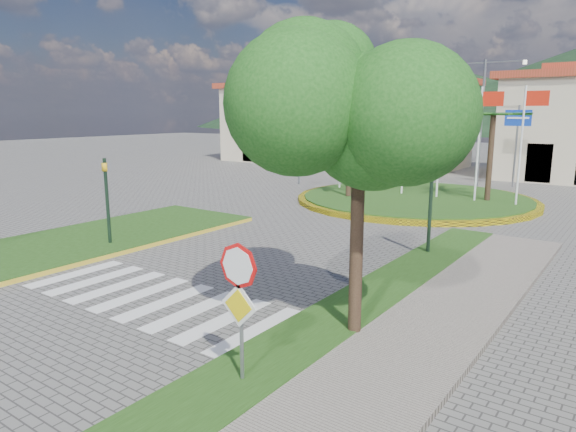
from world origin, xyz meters
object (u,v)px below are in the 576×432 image
Objects in this scene: roundabout_island at (415,199)px; white_van at (330,162)px; deciduous_tree at (361,91)px; car_dark_a at (399,168)px; stop_sign at (239,292)px; car_dark_b at (529,170)px.

roundabout_island reaches higher than white_van.
car_dark_a is at bearing 111.90° from deciduous_tree.
roundabout_island is at bearing 107.91° from deciduous_tree.
roundabout_island is 4.79× the size of stop_sign.
roundabout_island is 3.66× the size of car_dark_b.
stop_sign is at bearing -173.60° from car_dark_b.
roundabout_island is at bearing -173.59° from car_dark_a.
white_van is at bearing 137.17° from roundabout_island.
car_dark_a is (-10.47, 30.57, -1.24)m from stop_sign.
white_van is at bearing 121.95° from deciduous_tree.
car_dark_b is (14.97, 3.34, -0.05)m from white_van.
roundabout_island reaches higher than car_dark_a.
deciduous_tree is 1.96× the size of car_dark_b.
roundabout_island reaches higher than car_dark_b.
stop_sign is 0.59× the size of white_van.
stop_sign is 4.59m from deciduous_tree.
car_dark_b reaches higher than car_dark_a.
roundabout_island is 14.84m from car_dark_b.
stop_sign is 35.60m from white_van.
stop_sign is at bearing 177.43° from car_dark_a.
white_van is at bearing 62.55° from car_dark_a.
roundabout_island is at bearing -120.37° from white_van.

